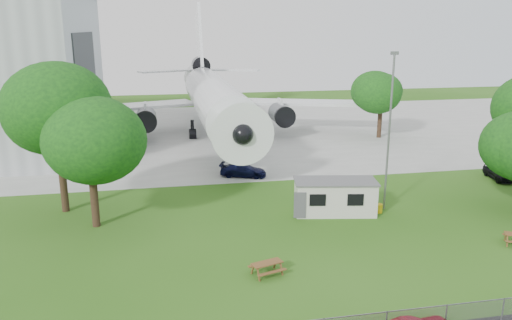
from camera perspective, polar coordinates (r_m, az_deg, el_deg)
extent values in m
plane|color=#407022|center=(32.50, 5.72, -10.28)|extent=(160.00, 160.00, 0.00)
cube|color=#B7B7B2|center=(68.10, -3.38, 3.20)|extent=(120.00, 46.00, 0.03)
cube|color=#2D3033|center=(62.09, -18.66, 7.61)|extent=(0.16, 16.00, 12.96)
cylinder|color=white|center=(63.09, -4.78, 6.93)|extent=(5.40, 34.00, 5.40)
cone|color=white|center=(44.50, -2.09, 3.63)|extent=(5.40, 5.50, 5.40)
cone|color=white|center=(83.77, -6.39, 9.40)|extent=(4.86, 9.00, 4.86)
cube|color=white|center=(66.33, -15.92, 5.75)|extent=(21.36, 10.77, 0.36)
cube|color=white|center=(68.80, 5.41, 6.57)|extent=(21.36, 10.77, 0.36)
cube|color=white|center=(83.43, -6.50, 13.30)|extent=(0.46, 9.96, 12.17)
cylinder|color=#515459|center=(62.59, -12.47, 4.62)|extent=(2.50, 4.20, 2.50)
cylinder|color=#515459|center=(64.38, 2.88, 5.23)|extent=(2.50, 4.20, 2.50)
cylinder|color=#515459|center=(82.61, -6.37, 10.72)|extent=(2.60, 4.50, 2.60)
cylinder|color=black|center=(48.76, -2.68, -0.08)|extent=(0.36, 0.36, 2.40)
cylinder|color=black|center=(64.49, -7.28, 3.52)|extent=(0.44, 0.44, 2.40)
cylinder|color=black|center=(65.07, -2.35, 3.73)|extent=(0.44, 0.44, 2.40)
cube|color=beige|center=(38.60, 9.00, -4.25)|extent=(6.34, 3.51, 2.50)
cube|color=#59595B|center=(38.19, 9.08, -2.39)|extent=(6.58, 3.74, 0.12)
cylinder|color=gold|center=(39.63, 13.90, -5.38)|extent=(0.50, 0.50, 0.70)
cylinder|color=slate|center=(39.04, 14.96, 2.88)|extent=(0.16, 0.16, 12.00)
cylinder|color=#382619|center=(40.98, -21.16, -2.52)|extent=(0.56, 0.56, 4.47)
sphere|color=#216D15|center=(39.78, -21.90, 5.02)|extent=(8.89, 8.89, 8.89)
cylinder|color=#382619|center=(37.29, -17.96, -4.63)|extent=(0.56, 0.56, 3.57)
sphere|color=#216D15|center=(36.12, -18.51, 1.92)|extent=(7.55, 7.55, 7.55)
cylinder|color=#382619|center=(66.26, 13.92, 3.86)|extent=(0.56, 0.56, 3.20)
sphere|color=#216D15|center=(65.65, 14.14, 7.21)|extent=(6.47, 6.47, 6.47)
imported|color=black|center=(51.87, 26.01, -1.30)|extent=(2.18, 4.10, 1.33)
imported|color=black|center=(47.53, -1.48, -1.17)|extent=(4.74, 3.15, 1.28)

